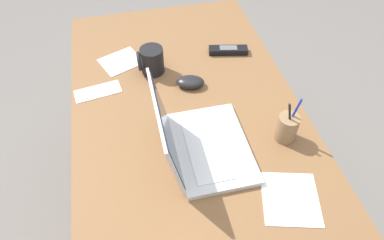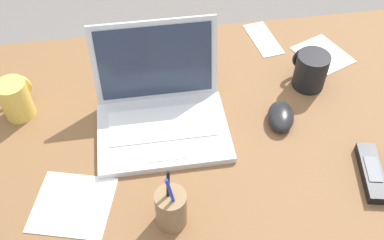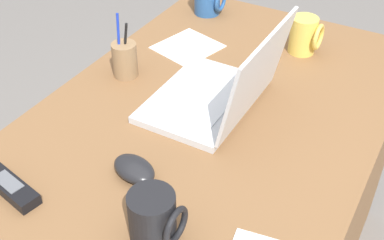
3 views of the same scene
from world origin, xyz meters
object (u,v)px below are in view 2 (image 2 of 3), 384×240
Objects in this scene: coffee_mug_tall at (16,98)px; cordless_phone at (371,172)px; laptop at (161,109)px; coffee_mug_white at (310,70)px; pen_holder at (171,208)px; computer_mouse at (281,116)px.

coffee_mug_tall reaches higher than cordless_phone.
laptop is 2.00× the size of cordless_phone.
laptop reaches higher than cordless_phone.
coffee_mug_tall reaches higher than coffee_mug_white.
coffee_mug_tall is at bearing 158.32° from cordless_phone.
pen_holder is (-0.43, -0.37, -0.00)m from coffee_mug_white.
coffee_mug_tall is at bearing 166.45° from laptop.
computer_mouse is at bearing 37.99° from pen_holder.
computer_mouse is at bearing -11.24° from coffee_mug_tall.
coffee_mug_tall is at bearing -176.63° from computer_mouse.
laptop reaches higher than coffee_mug_tall.
cordless_phone is at bearing -81.80° from coffee_mug_white.
laptop is 1.84× the size of pen_holder.
laptop is at bearing -13.55° from coffee_mug_tall.
cordless_phone is at bearing -36.05° from computer_mouse.
pen_holder is at bearing -91.53° from laptop.
pen_holder is at bearing -46.60° from coffee_mug_tall.
coffee_mug_tall reaches higher than computer_mouse.
laptop reaches higher than coffee_mug_white.
pen_holder reaches higher than computer_mouse.
laptop is 3.15× the size of coffee_mug_white.
cordless_phone is at bearing -21.68° from coffee_mug_tall.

